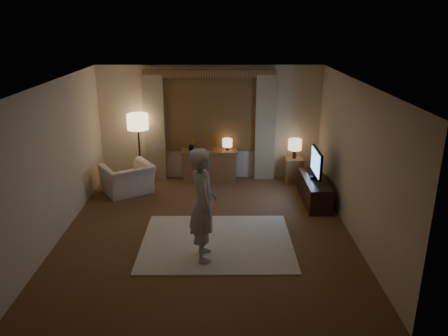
{
  "coord_description": "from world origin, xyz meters",
  "views": [
    {
      "loc": [
        0.26,
        -6.94,
        3.56
      ],
      "look_at": [
        0.31,
        0.6,
        0.96
      ],
      "focal_mm": 35.0,
      "sensor_mm": 36.0,
      "label": 1
    }
  ],
  "objects_px": {
    "side_table": "(294,170)",
    "person": "(203,205)",
    "armchair": "(128,179)",
    "sideboard": "(210,166)",
    "tv_stand": "(315,190)"
  },
  "relations": [
    {
      "from": "side_table",
      "to": "person",
      "type": "xyz_separation_m",
      "value": [
        -1.92,
        -3.38,
        0.63
      ]
    },
    {
      "from": "side_table",
      "to": "person",
      "type": "relative_size",
      "value": 0.32
    },
    {
      "from": "armchair",
      "to": "person",
      "type": "xyz_separation_m",
      "value": [
        1.72,
        -2.7,
        0.59
      ]
    },
    {
      "from": "person",
      "to": "armchair",
      "type": "bearing_deg",
      "value": 24.84
    },
    {
      "from": "tv_stand",
      "to": "sideboard",
      "type": "bearing_deg",
      "value": 150.16
    },
    {
      "from": "side_table",
      "to": "tv_stand",
      "type": "relative_size",
      "value": 0.4
    },
    {
      "from": "side_table",
      "to": "person",
      "type": "distance_m",
      "value": 3.94
    },
    {
      "from": "sideboard",
      "to": "armchair",
      "type": "bearing_deg",
      "value": -157.12
    },
    {
      "from": "tv_stand",
      "to": "person",
      "type": "xyz_separation_m",
      "value": [
        -2.16,
        -2.19,
        0.66
      ]
    },
    {
      "from": "sideboard",
      "to": "side_table",
      "type": "relative_size",
      "value": 2.14
    },
    {
      "from": "person",
      "to": "sideboard",
      "type": "bearing_deg",
      "value": -7.82
    },
    {
      "from": "armchair",
      "to": "tv_stand",
      "type": "distance_m",
      "value": 3.92
    },
    {
      "from": "sideboard",
      "to": "tv_stand",
      "type": "xyz_separation_m",
      "value": [
        2.16,
        -1.24,
        -0.1
      ]
    },
    {
      "from": "armchair",
      "to": "tv_stand",
      "type": "xyz_separation_m",
      "value": [
        3.89,
        -0.51,
        -0.07
      ]
    },
    {
      "from": "armchair",
      "to": "person",
      "type": "relative_size",
      "value": 0.55
    }
  ]
}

